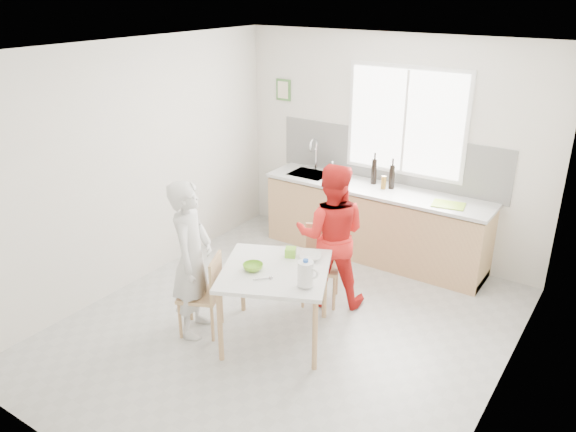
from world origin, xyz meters
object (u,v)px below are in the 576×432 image
at_px(wine_bottle_b, 392,177).
at_px(chair_left, 206,291).
at_px(bowl_white, 311,257).
at_px(wine_bottle_a, 374,171).
at_px(dining_table, 275,276).
at_px(milk_jug, 306,273).
at_px(chair_far, 321,260).
at_px(bowl_green, 253,267).
at_px(person_red, 331,235).
at_px(person_white, 192,259).

bearing_deg(wine_bottle_b, chair_left, -107.55).
distance_m(bowl_white, wine_bottle_a, 1.94).
height_order(dining_table, milk_jug, milk_jug).
relative_size(chair_far, wine_bottle_a, 2.61).
distance_m(milk_jug, wine_bottle_a, 2.43).
xyz_separation_m(bowl_green, wine_bottle_a, (0.07, 2.37, 0.30)).
bearing_deg(milk_jug, wine_bottle_b, 71.55).
bearing_deg(chair_far, wine_bottle_a, 68.48).
distance_m(wine_bottle_a, wine_bottle_b, 0.26).
relative_size(chair_left, bowl_green, 4.32).
bearing_deg(wine_bottle_a, person_red, -82.39).
xyz_separation_m(dining_table, bowl_green, (-0.16, -0.13, 0.11)).
xyz_separation_m(chair_far, wine_bottle_b, (0.18, 1.32, 0.61)).
relative_size(dining_table, bowl_green, 6.83).
height_order(dining_table, chair_far, chair_far).
relative_size(person_red, milk_jug, 6.30).
bearing_deg(chair_left, bowl_green, 84.15).
bearing_deg(bowl_white, person_red, 98.42).
relative_size(dining_table, person_white, 0.82).
bearing_deg(milk_jug, bowl_green, 156.14).
xyz_separation_m(milk_jug, wine_bottle_b, (-0.25, 2.33, 0.19)).
height_order(chair_left, person_white, person_white).
relative_size(chair_far, bowl_green, 4.42).
distance_m(dining_table, bowl_green, 0.23).
relative_size(chair_far, bowl_white, 3.90).
bearing_deg(person_red, dining_table, 59.74).
xyz_separation_m(chair_far, milk_jug, (0.43, -1.01, 0.42)).
distance_m(person_white, milk_jug, 1.17).
bearing_deg(milk_jug, chair_left, 164.44).
relative_size(person_white, milk_jug, 6.36).
xyz_separation_m(dining_table, wine_bottle_a, (-0.09, 2.25, 0.41)).
xyz_separation_m(person_red, wine_bottle_a, (-0.18, 1.35, 0.30)).
xyz_separation_m(dining_table, chair_far, (-0.02, 0.89, -0.21)).
xyz_separation_m(milk_jug, wine_bottle_a, (-0.50, 2.37, 0.20)).
bearing_deg(bowl_green, dining_table, 38.59).
xyz_separation_m(chair_far, wine_bottle_a, (-0.07, 1.36, 0.62)).
bearing_deg(bowl_white, bowl_green, -124.48).
distance_m(chair_far, milk_jug, 1.17).
bearing_deg(bowl_white, dining_table, -115.64).
relative_size(dining_table, chair_far, 1.55).
height_order(person_red, bowl_white, person_red).
bearing_deg(wine_bottle_b, dining_table, -94.20).
relative_size(chair_far, person_white, 0.53).
distance_m(chair_far, wine_bottle_b, 1.47).
bearing_deg(wine_bottle_b, person_red, -93.18).
distance_m(person_white, person_red, 1.48).
distance_m(dining_table, milk_jug, 0.48).
xyz_separation_m(dining_table, bowl_white, (0.17, 0.35, 0.10)).
height_order(chair_far, bowl_green, chair_far).
bearing_deg(wine_bottle_b, chair_far, -97.84).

